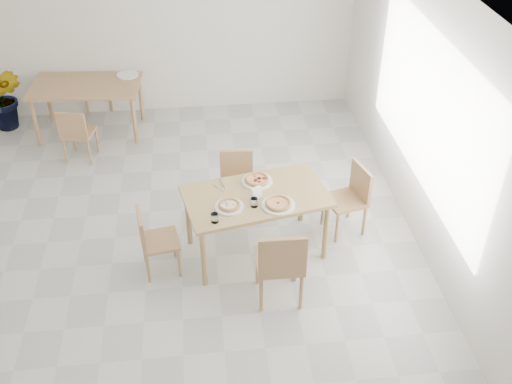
{
  "coord_description": "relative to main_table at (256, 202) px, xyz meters",
  "views": [
    {
      "loc": [
        0.64,
        -4.9,
        4.39
      ],
      "look_at": [
        1.19,
        0.06,
        0.79
      ],
      "focal_mm": 42.0,
      "sensor_mm": 36.0,
      "label": 1
    }
  ],
  "objects": [
    {
      "name": "fork_a",
      "position": [
        -0.38,
        0.16,
        0.09
      ],
      "size": [
        0.13,
        0.17,
        0.01
      ],
      "primitive_type": "cube",
      "rotation": [
        0.0,
        0.0,
        0.63
      ],
      "color": "silver",
      "rests_on": "main_table"
    },
    {
      "name": "pizza_pepperoni",
      "position": [
        0.04,
        0.23,
        0.12
      ],
      "size": [
        0.28,
        0.28,
        0.03
      ],
      "rotation": [
        0.0,
        0.0,
        -0.09
      ],
      "color": "tan",
      "rests_on": "plate_pepperoni"
    },
    {
      "name": "plate_empty",
      "position": [
        -1.5,
        3.07,
        0.09
      ],
      "size": [
        0.31,
        0.31,
        0.02
      ],
      "primitive_type": "cylinder",
      "color": "white",
      "rests_on": "second_table"
    },
    {
      "name": "chair_south",
      "position": [
        0.15,
        -0.8,
        -0.13
      ],
      "size": [
        0.46,
        0.46,
        0.92
      ],
      "rotation": [
        0.0,
        0.0,
        3.12
      ],
      "color": "#A07750",
      "rests_on": "ground"
    },
    {
      "name": "tumbler_b",
      "position": [
        -0.45,
        -0.39,
        0.13
      ],
      "size": [
        0.07,
        0.07,
        0.1
      ],
      "primitive_type": "cylinder",
      "color": "white",
      "rests_on": "main_table"
    },
    {
      "name": "plate_pepperoni",
      "position": [
        0.04,
        0.23,
        0.09
      ],
      "size": [
        0.33,
        0.33,
        0.02
      ],
      "primitive_type": "cylinder",
      "color": "white",
      "rests_on": "main_table"
    },
    {
      "name": "chair_west",
      "position": [
        -1.09,
        -0.2,
        -0.22
      ],
      "size": [
        0.43,
        0.43,
        0.77
      ],
      "rotation": [
        0.0,
        0.0,
        1.73
      ],
      "color": "#A07750",
      "rests_on": "ground"
    },
    {
      "name": "main_table",
      "position": [
        0.0,
        0.0,
        0.0
      ],
      "size": [
        1.6,
        1.11,
        0.75
      ],
      "rotation": [
        0.0,
        0.0,
        0.2
      ],
      "color": "tan",
      "rests_on": "ground"
    },
    {
      "name": "chair_east",
      "position": [
        1.1,
        0.27,
        -0.19
      ],
      "size": [
        0.49,
        0.49,
        0.81
      ],
      "rotation": [
        0.0,
        0.0,
        -1.3
      ],
      "color": "#A07750",
      "rests_on": "ground"
    },
    {
      "name": "potted_plant",
      "position": [
        -3.26,
        3.09,
        -0.18
      ],
      "size": [
        0.6,
        0.51,
        0.96
      ],
      "primitive_type": "imported",
      "rotation": [
        0.0,
        0.0,
        -0.18
      ],
      "color": "#2D5B1B",
      "rests_on": "ground"
    },
    {
      "name": "plate_margherita",
      "position": [
        0.2,
        -0.21,
        0.09
      ],
      "size": [
        0.34,
        0.34,
        0.02
      ],
      "primitive_type": "cylinder",
      "color": "white",
      "rests_on": "main_table"
    },
    {
      "name": "room",
      "position": [
        1.79,
        0.24,
        0.84
      ],
      "size": [
        7.28,
        7.0,
        7.0
      ],
      "color": "beige",
      "rests_on": "ground"
    },
    {
      "name": "tumbler_a",
      "position": [
        -0.04,
        -0.19,
        0.13
      ],
      "size": [
        0.07,
        0.07,
        0.1
      ],
      "primitive_type": "cylinder",
      "color": "white",
      "rests_on": "main_table"
    },
    {
      "name": "fork_b",
      "position": [
        -0.33,
        0.25,
        0.09
      ],
      "size": [
        0.06,
        0.2,
        0.01
      ],
      "primitive_type": "cube",
      "rotation": [
        0.0,
        0.0,
        0.23
      ],
      "color": "silver",
      "rests_on": "main_table"
    },
    {
      "name": "chair_north",
      "position": [
        -0.14,
        0.75,
        -0.22
      ],
      "size": [
        0.4,
        0.4,
        0.77
      ],
      "rotation": [
        0.0,
        0.0,
        -0.05
      ],
      "color": "#A07750",
      "rests_on": "ground"
    },
    {
      "name": "chair_back_n",
      "position": [
        -2.06,
        3.66,
        -0.18
      ],
      "size": [
        0.48,
        0.48,
        0.83
      ],
      "rotation": [
        0.0,
        0.0,
        0.17
      ],
      "color": "#A07750",
      "rests_on": "ground"
    },
    {
      "name": "plate_mushroom",
      "position": [
        -0.29,
        -0.18,
        0.09
      ],
      "size": [
        0.29,
        0.29,
        0.02
      ],
      "primitive_type": "cylinder",
      "color": "white",
      "rests_on": "main_table"
    },
    {
      "name": "pizza_mushroom",
      "position": [
        -0.29,
        -0.18,
        0.12
      ],
      "size": [
        0.27,
        0.27,
        0.03
      ],
      "rotation": [
        0.0,
        0.0,
        -0.24
      ],
      "color": "tan",
      "rests_on": "plate_mushroom"
    },
    {
      "name": "napkin_holder",
      "position": [
        -0.01,
        -0.07,
        0.15
      ],
      "size": [
        0.14,
        0.12,
        0.14
      ],
      "rotation": [
        0.0,
        0.0,
        0.55
      ],
      "color": "silver",
      "rests_on": "main_table"
    },
    {
      "name": "chair_back_s",
      "position": [
        -2.14,
        2.07,
        -0.22
      ],
      "size": [
        0.45,
        0.45,
        0.77
      ],
      "rotation": [
        0.0,
        0.0,
        2.94
      ],
      "color": "#A07750",
      "rests_on": "ground"
    },
    {
      "name": "pizza_margherita",
      "position": [
        0.2,
        -0.21,
        0.12
      ],
      "size": [
        0.33,
        0.33,
        0.03
      ],
      "rotation": [
        0.0,
        0.0,
        0.27
      ],
      "color": "tan",
      "rests_on": "plate_margherita"
    },
    {
      "name": "second_table",
      "position": [
        -2.06,
        2.84,
        0.0
      ],
      "size": [
        1.55,
        0.96,
        0.75
      ],
      "rotation": [
        0.0,
        0.0,
        -0.08
      ],
      "color": "#A07750",
      "rests_on": "ground"
    }
  ]
}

